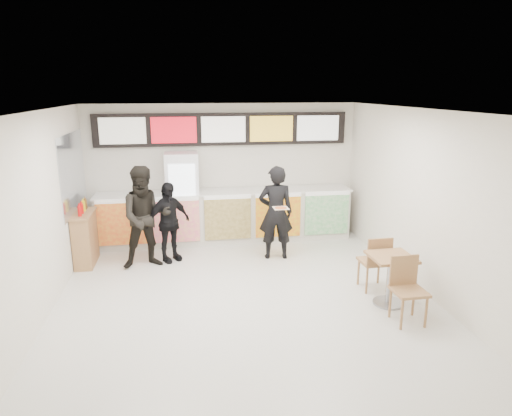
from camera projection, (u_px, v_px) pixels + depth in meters
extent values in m
plane|color=beige|center=(246.00, 302.00, 7.30)|extent=(7.00, 7.00, 0.00)
plane|color=white|center=(245.00, 111.00, 6.53)|extent=(7.00, 7.00, 0.00)
plane|color=silver|center=(224.00, 171.00, 10.25)|extent=(6.00, 0.00, 6.00)
plane|color=silver|center=(36.00, 221.00, 6.44)|extent=(0.00, 7.00, 7.00)
plane|color=silver|center=(429.00, 204.00, 7.39)|extent=(0.00, 7.00, 7.00)
cube|color=silver|center=(226.00, 217.00, 10.11)|extent=(5.50, 0.70, 1.10)
cube|color=silver|center=(226.00, 192.00, 9.97)|extent=(5.56, 0.76, 0.04)
cube|color=red|center=(122.00, 224.00, 9.39)|extent=(0.99, 0.02, 0.90)
cube|color=#EE3484|center=(176.00, 221.00, 9.57)|extent=(0.99, 0.02, 0.90)
cube|color=brown|center=(228.00, 219.00, 9.74)|extent=(0.99, 0.02, 0.90)
cube|color=yellow|center=(278.00, 217.00, 9.91)|extent=(0.99, 0.02, 0.90)
cube|color=green|center=(327.00, 215.00, 10.08)|extent=(0.99, 0.02, 0.90)
cube|color=black|center=(223.00, 129.00, 9.94)|extent=(5.50, 0.12, 0.70)
cube|color=beige|center=(123.00, 131.00, 9.54)|extent=(0.95, 0.02, 0.55)
cube|color=red|center=(174.00, 130.00, 9.70)|extent=(0.95, 0.02, 0.55)
cube|color=white|center=(223.00, 129.00, 9.87)|extent=(0.95, 0.02, 0.55)
cube|color=yellow|center=(271.00, 129.00, 10.04)|extent=(0.95, 0.02, 0.55)
cube|color=white|center=(318.00, 128.00, 10.20)|extent=(0.95, 0.02, 0.55)
cube|color=white|center=(183.00, 199.00, 9.87)|extent=(0.70, 0.65, 2.00)
cube|color=white|center=(183.00, 200.00, 9.53)|extent=(0.54, 0.02, 1.50)
cylinder|color=green|center=(174.00, 227.00, 9.69)|extent=(0.07, 0.07, 0.22)
cylinder|color=#FF4A15|center=(181.00, 227.00, 9.71)|extent=(0.07, 0.07, 0.22)
cylinder|color=red|center=(187.00, 227.00, 9.74)|extent=(0.07, 0.07, 0.22)
cylinder|color=#192EC0|center=(194.00, 226.00, 9.76)|extent=(0.07, 0.07, 0.22)
cylinder|color=#FF4A15|center=(173.00, 210.00, 9.60)|extent=(0.07, 0.07, 0.22)
cylinder|color=red|center=(180.00, 210.00, 9.62)|extent=(0.07, 0.07, 0.22)
cylinder|color=#192EC0|center=(187.00, 209.00, 9.64)|extent=(0.07, 0.07, 0.22)
cylinder|color=green|center=(193.00, 209.00, 9.66)|extent=(0.07, 0.07, 0.22)
cylinder|color=red|center=(172.00, 192.00, 9.50)|extent=(0.07, 0.07, 0.22)
cylinder|color=#192EC0|center=(179.00, 192.00, 9.52)|extent=(0.07, 0.07, 0.22)
cylinder|color=green|center=(186.00, 192.00, 9.54)|extent=(0.07, 0.07, 0.22)
cylinder|color=#FF4A15|center=(193.00, 192.00, 9.57)|extent=(0.07, 0.07, 0.22)
cylinder|color=#192EC0|center=(171.00, 174.00, 9.40)|extent=(0.07, 0.07, 0.22)
cylinder|color=green|center=(178.00, 174.00, 9.42)|extent=(0.07, 0.07, 0.22)
cylinder|color=#FF4A15|center=(185.00, 174.00, 9.45)|extent=(0.07, 0.07, 0.22)
cylinder|color=red|center=(192.00, 174.00, 9.47)|extent=(0.07, 0.07, 0.22)
cube|color=#B2B7BF|center=(73.00, 173.00, 8.72)|extent=(0.01, 2.00, 1.50)
imported|color=black|center=(276.00, 213.00, 8.98)|extent=(0.72, 0.51, 1.87)
imported|color=black|center=(146.00, 217.00, 8.53)|extent=(1.06, 0.89, 1.94)
imported|color=black|center=(168.00, 222.00, 8.86)|extent=(0.99, 0.81, 1.58)
cube|color=beige|center=(281.00, 208.00, 8.50)|extent=(0.28, 0.28, 0.01)
cone|color=#CC7233|center=(281.00, 207.00, 8.50)|extent=(0.36, 0.36, 0.02)
cube|color=#A2774A|center=(392.00, 257.00, 7.04)|extent=(0.66, 0.66, 0.04)
cylinder|color=gray|center=(390.00, 281.00, 7.14)|extent=(0.09, 0.09, 0.78)
cylinder|color=gray|center=(388.00, 303.00, 7.23)|extent=(0.48, 0.48, 0.03)
cube|color=#A2774A|center=(409.00, 291.00, 6.55)|extent=(0.46, 0.46, 0.04)
cube|color=#A2774A|center=(404.00, 270.00, 6.68)|extent=(0.43, 0.04, 0.45)
cube|color=#A2774A|center=(374.00, 261.00, 7.68)|extent=(0.46, 0.46, 0.04)
cube|color=#A2774A|center=(380.00, 252.00, 7.42)|extent=(0.43, 0.04, 0.45)
cube|color=#A2774A|center=(85.00, 239.00, 8.78)|extent=(0.33, 0.87, 0.98)
cube|color=#A2774A|center=(83.00, 214.00, 8.65)|extent=(0.37, 0.92, 0.04)
cylinder|color=red|center=(80.00, 211.00, 8.39)|extent=(0.07, 0.07, 0.20)
cylinder|color=red|center=(82.00, 208.00, 8.57)|extent=(0.07, 0.07, 0.20)
cylinder|color=yellow|center=(84.00, 206.00, 8.75)|extent=(0.07, 0.07, 0.20)
cylinder|color=brown|center=(85.00, 204.00, 8.91)|extent=(0.07, 0.07, 0.20)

